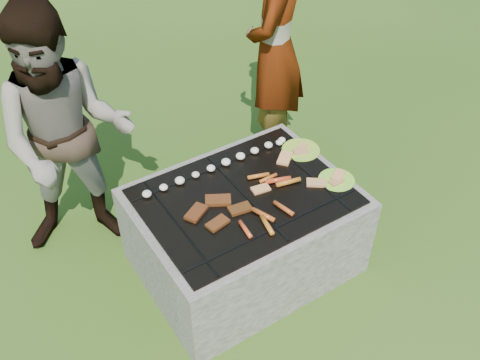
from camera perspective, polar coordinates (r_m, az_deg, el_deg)
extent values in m
plane|color=#244310|center=(3.65, 0.43, -8.77)|extent=(60.00, 60.00, 0.00)
cube|color=#9E978C|center=(3.68, -3.05, -1.63)|extent=(1.30, 0.18, 0.60)
cube|color=#A49B92|center=(3.21, 4.54, -9.97)|extent=(1.30, 0.18, 0.60)
cube|color=gray|center=(3.25, -7.93, -9.36)|extent=(0.18, 0.64, 0.60)
cube|color=gray|center=(3.68, 7.78, -2.04)|extent=(0.18, 0.64, 0.60)
cube|color=black|center=(3.47, 0.45, -6.21)|extent=(0.94, 0.64, 0.48)
sphere|color=#FF5914|center=(3.31, 0.47, -3.62)|extent=(0.10, 0.10, 0.10)
cube|color=black|center=(3.21, 0.48, -1.76)|extent=(1.20, 0.90, 0.01)
cylinder|color=black|center=(3.05, -6.62, -4.78)|extent=(0.01, 0.88, 0.01)
cylinder|color=black|center=(3.21, 0.49, -1.68)|extent=(0.01, 0.88, 0.01)
cylinder|color=black|center=(3.42, 6.81, 1.11)|extent=(0.01, 0.88, 0.01)
cylinder|color=black|center=(3.02, 3.83, -5.13)|extent=(1.18, 0.01, 0.01)
cylinder|color=black|center=(3.41, -2.46, 1.38)|extent=(1.18, 0.01, 0.01)
ellipsoid|color=beige|center=(3.24, -9.91, -1.46)|extent=(0.06, 0.06, 0.04)
ellipsoid|color=white|center=(3.27, -8.15, -0.78)|extent=(0.05, 0.05, 0.04)
ellipsoid|color=white|center=(3.30, -6.44, -0.04)|extent=(0.06, 0.06, 0.04)
ellipsoid|color=beige|center=(3.34, -4.76, 0.58)|extent=(0.05, 0.05, 0.03)
ellipsoid|color=white|center=(3.38, -3.12, 1.27)|extent=(0.06, 0.06, 0.04)
ellipsoid|color=white|center=(3.42, -1.51, 1.94)|extent=(0.06, 0.06, 0.04)
ellipsoid|color=white|center=(3.46, 0.05, 2.57)|extent=(0.06, 0.06, 0.04)
ellipsoid|color=beige|center=(3.51, 1.57, 3.16)|extent=(0.06, 0.06, 0.04)
ellipsoid|color=#F0DFCB|center=(3.57, 3.05, 3.75)|extent=(0.06, 0.06, 0.04)
ellipsoid|color=#F3E4CE|center=(3.62, 4.49, 4.29)|extent=(0.05, 0.05, 0.03)
ellipsoid|color=#F3E4CE|center=(3.60, 4.21, 4.02)|extent=(0.05, 0.05, 0.03)
cube|color=brown|center=(3.10, -4.70, -3.47)|extent=(0.16, 0.14, 0.02)
cube|color=brown|center=(3.16, -2.35, -2.16)|extent=(0.18, 0.15, 0.02)
cube|color=brown|center=(3.03, -2.41, -4.62)|extent=(0.14, 0.10, 0.02)
cube|color=brown|center=(3.11, -0.01, -3.08)|extent=(0.14, 0.09, 0.02)
cylinder|color=orange|center=(3.33, 1.96, 0.44)|extent=(0.14, 0.07, 0.03)
cylinder|color=orange|center=(3.31, 3.02, 0.20)|extent=(0.13, 0.03, 0.02)
cylinder|color=#DC4C24|center=(3.30, 4.09, 0.01)|extent=(0.16, 0.08, 0.03)
cylinder|color=orange|center=(3.29, 5.17, -0.22)|extent=(0.16, 0.06, 0.03)
cylinder|color=#CC4321|center=(3.07, 2.51, -3.71)|extent=(0.08, 0.15, 0.03)
cylinder|color=#C0541F|center=(3.12, 4.68, -3.01)|extent=(0.06, 0.15, 0.03)
cylinder|color=#E34625|center=(2.99, 0.58, -5.28)|extent=(0.04, 0.14, 0.03)
cylinder|color=orange|center=(3.01, 2.91, -4.82)|extent=(0.06, 0.15, 0.03)
cube|color=#F8CB7F|center=(3.24, 2.22, -0.95)|extent=(0.12, 0.08, 0.01)
cube|color=#EDCF79|center=(3.32, 8.15, -0.29)|extent=(0.14, 0.13, 0.02)
cube|color=#FABE80|center=(3.48, 4.79, 2.33)|extent=(0.15, 0.14, 0.02)
cylinder|color=yellow|center=(3.58, 6.50, 3.15)|extent=(0.26, 0.26, 0.02)
cube|color=tan|center=(3.54, 6.46, 3.06)|extent=(0.11, 0.09, 0.02)
cube|color=#E0A773|center=(3.60, 6.69, 3.63)|extent=(0.09, 0.07, 0.01)
cylinder|color=#D5FF3C|center=(3.37, 10.25, -0.04)|extent=(0.26, 0.26, 0.01)
cube|color=tan|center=(3.34, 10.24, -0.16)|extent=(0.09, 0.06, 0.01)
cube|color=#F0BD7A|center=(3.39, 10.44, 0.52)|extent=(0.12, 0.11, 0.02)
imported|color=gray|center=(4.07, 3.82, 13.69)|extent=(0.80, 0.77, 1.85)
imported|color=gray|center=(3.41, -17.89, 4.15)|extent=(1.01, 0.91, 1.70)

